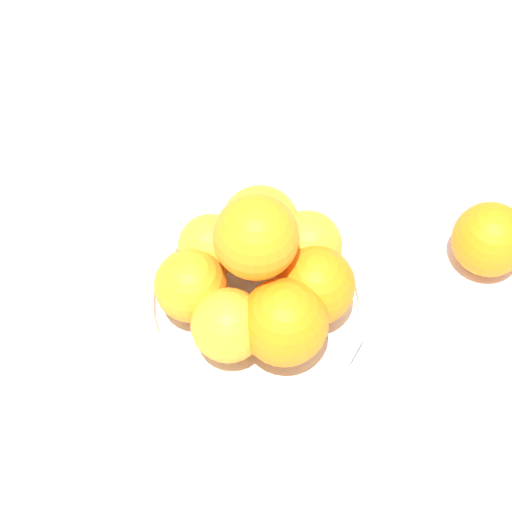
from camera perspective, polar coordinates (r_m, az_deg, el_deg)
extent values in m
plane|color=silver|center=(0.87, 0.00, -3.68)|extent=(4.00, 4.00, 0.00)
cylinder|color=silver|center=(0.87, 0.00, -3.38)|extent=(0.22, 0.22, 0.02)
torus|color=silver|center=(0.85, 0.00, -2.86)|extent=(0.23, 0.23, 0.01)
sphere|color=orange|center=(0.85, 0.27, 2.14)|extent=(0.08, 0.08, 0.08)
sphere|color=orange|center=(0.84, -3.07, 0.67)|extent=(0.06, 0.06, 0.06)
sphere|color=orange|center=(0.81, -4.37, -1.99)|extent=(0.07, 0.07, 0.07)
sphere|color=orange|center=(0.79, -1.86, -4.64)|extent=(0.07, 0.07, 0.07)
sphere|color=orange|center=(0.78, 1.89, -4.44)|extent=(0.08, 0.08, 0.08)
sphere|color=orange|center=(0.81, 3.95, -1.98)|extent=(0.08, 0.08, 0.08)
sphere|color=orange|center=(0.84, 3.44, 0.75)|extent=(0.07, 0.07, 0.07)
sphere|color=orange|center=(0.77, 0.19, 1.32)|extent=(0.08, 0.08, 0.08)
sphere|color=orange|center=(0.91, 15.32, 1.08)|extent=(0.08, 0.08, 0.08)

